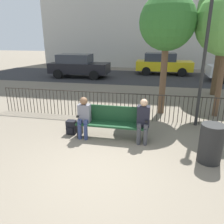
{
  "coord_description": "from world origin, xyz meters",
  "views": [
    {
      "loc": [
        1.13,
        -3.93,
        2.76
      ],
      "look_at": [
        0.0,
        1.66,
        0.8
      ],
      "focal_mm": 35.0,
      "sensor_mm": 36.0,
      "label": 1
    }
  ],
  "objects_px": {
    "seated_person_1": "(143,119)",
    "trash_bin": "(211,144)",
    "lamp_post": "(207,41)",
    "seated_person_0": "(84,115)",
    "parked_car_1": "(78,65)",
    "parked_car_0": "(163,63)",
    "tree_1": "(167,23)",
    "park_bench": "(113,121)",
    "backpack": "(71,127)"
  },
  "relations": [
    {
      "from": "tree_1",
      "to": "parked_car_0",
      "type": "bearing_deg",
      "value": 88.81
    },
    {
      "from": "trash_bin",
      "to": "parked_car_1",
      "type": "bearing_deg",
      "value": 123.83
    },
    {
      "from": "seated_person_0",
      "to": "parked_car_1",
      "type": "bearing_deg",
      "value": 110.65
    },
    {
      "from": "seated_person_1",
      "to": "trash_bin",
      "type": "bearing_deg",
      "value": -24.11
    },
    {
      "from": "backpack",
      "to": "tree_1",
      "type": "relative_size",
      "value": 0.1
    },
    {
      "from": "lamp_post",
      "to": "seated_person_0",
      "type": "bearing_deg",
      "value": -154.58
    },
    {
      "from": "park_bench",
      "to": "parked_car_0",
      "type": "xyz_separation_m",
      "value": [
        1.59,
        11.91,
        0.34
      ]
    },
    {
      "from": "seated_person_1",
      "to": "trash_bin",
      "type": "distance_m",
      "value": 1.76
    },
    {
      "from": "parked_car_1",
      "to": "lamp_post",
      "type": "bearing_deg",
      "value": -48.96
    },
    {
      "from": "seated_person_0",
      "to": "parked_car_1",
      "type": "relative_size",
      "value": 0.28
    },
    {
      "from": "parked_car_0",
      "to": "trash_bin",
      "type": "relative_size",
      "value": 4.54
    },
    {
      "from": "park_bench",
      "to": "seated_person_0",
      "type": "relative_size",
      "value": 1.72
    },
    {
      "from": "park_bench",
      "to": "seated_person_1",
      "type": "bearing_deg",
      "value": -8.53
    },
    {
      "from": "seated_person_0",
      "to": "parked_car_1",
      "type": "distance_m",
      "value": 10.15
    },
    {
      "from": "parked_car_1",
      "to": "parked_car_0",
      "type": "bearing_deg",
      "value": 23.1
    },
    {
      "from": "park_bench",
      "to": "parked_car_1",
      "type": "relative_size",
      "value": 0.49
    },
    {
      "from": "park_bench",
      "to": "lamp_post",
      "type": "height_order",
      "value": "lamp_post"
    },
    {
      "from": "lamp_post",
      "to": "seated_person_1",
      "type": "bearing_deg",
      "value": -136.31
    },
    {
      "from": "tree_1",
      "to": "lamp_post",
      "type": "xyz_separation_m",
      "value": [
        1.12,
        -1.05,
        -0.56
      ]
    },
    {
      "from": "lamp_post",
      "to": "trash_bin",
      "type": "bearing_deg",
      "value": -91.4
    },
    {
      "from": "seated_person_1",
      "to": "backpack",
      "type": "relative_size",
      "value": 2.94
    },
    {
      "from": "tree_1",
      "to": "trash_bin",
      "type": "relative_size",
      "value": 4.55
    },
    {
      "from": "parked_car_0",
      "to": "tree_1",
      "type": "bearing_deg",
      "value": -91.19
    },
    {
      "from": "parked_car_1",
      "to": "trash_bin",
      "type": "xyz_separation_m",
      "value": [
        6.84,
        -10.2,
        -0.38
      ]
    },
    {
      "from": "trash_bin",
      "to": "seated_person_0",
      "type": "bearing_deg",
      "value": 167.71
    },
    {
      "from": "seated_person_0",
      "to": "trash_bin",
      "type": "relative_size",
      "value": 1.29
    },
    {
      "from": "park_bench",
      "to": "tree_1",
      "type": "bearing_deg",
      "value": 60.88
    },
    {
      "from": "seated_person_1",
      "to": "parked_car_0",
      "type": "height_order",
      "value": "parked_car_0"
    },
    {
      "from": "park_bench",
      "to": "trash_bin",
      "type": "xyz_separation_m",
      "value": [
        2.46,
        -0.84,
        -0.04
      ]
    },
    {
      "from": "tree_1",
      "to": "lamp_post",
      "type": "height_order",
      "value": "tree_1"
    },
    {
      "from": "lamp_post",
      "to": "parked_car_1",
      "type": "xyz_separation_m",
      "value": [
        -6.89,
        7.92,
        -1.81
      ]
    },
    {
      "from": "park_bench",
      "to": "tree_1",
      "type": "distance_m",
      "value": 3.94
    },
    {
      "from": "lamp_post",
      "to": "parked_car_0",
      "type": "relative_size",
      "value": 0.97
    },
    {
      "from": "parked_car_0",
      "to": "parked_car_1",
      "type": "relative_size",
      "value": 1.0
    },
    {
      "from": "park_bench",
      "to": "backpack",
      "type": "bearing_deg",
      "value": -179.31
    },
    {
      "from": "tree_1",
      "to": "backpack",
      "type": "bearing_deg",
      "value": -136.49
    },
    {
      "from": "seated_person_1",
      "to": "parked_car_0",
      "type": "bearing_deg",
      "value": 86.57
    },
    {
      "from": "parked_car_0",
      "to": "trash_bin",
      "type": "xyz_separation_m",
      "value": [
        0.87,
        -12.75,
        -0.38
      ]
    },
    {
      "from": "tree_1",
      "to": "parked_car_0",
      "type": "height_order",
      "value": "tree_1"
    },
    {
      "from": "seated_person_0",
      "to": "lamp_post",
      "type": "xyz_separation_m",
      "value": [
        3.32,
        1.58,
        1.98
      ]
    },
    {
      "from": "tree_1",
      "to": "parked_car_1",
      "type": "distance_m",
      "value": 9.27
    },
    {
      "from": "backpack",
      "to": "tree_1",
      "type": "distance_m",
      "value": 4.73
    },
    {
      "from": "parked_car_1",
      "to": "trash_bin",
      "type": "height_order",
      "value": "parked_car_1"
    },
    {
      "from": "seated_person_0",
      "to": "parked_car_1",
      "type": "height_order",
      "value": "parked_car_1"
    },
    {
      "from": "backpack",
      "to": "parked_car_0",
      "type": "xyz_separation_m",
      "value": [
        2.84,
        11.92,
        0.64
      ]
    },
    {
      "from": "park_bench",
      "to": "parked_car_0",
      "type": "height_order",
      "value": "parked_car_0"
    },
    {
      "from": "seated_person_1",
      "to": "lamp_post",
      "type": "xyz_separation_m",
      "value": [
        1.65,
        1.57,
        1.97
      ]
    },
    {
      "from": "park_bench",
      "to": "backpack",
      "type": "distance_m",
      "value": 1.29
    },
    {
      "from": "seated_person_0",
      "to": "parked_car_0",
      "type": "relative_size",
      "value": 0.28
    },
    {
      "from": "seated_person_1",
      "to": "trash_bin",
      "type": "relative_size",
      "value": 1.33
    }
  ]
}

